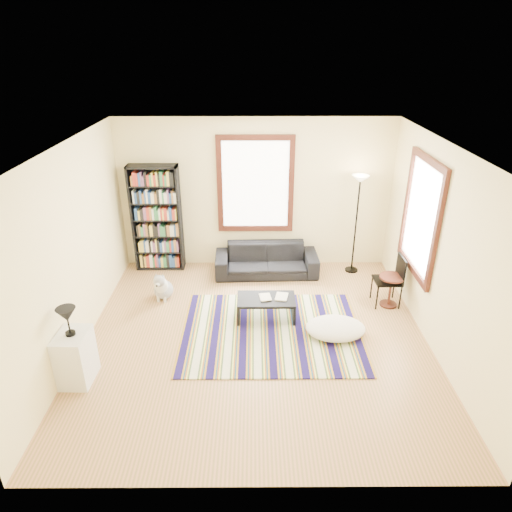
{
  "coord_description": "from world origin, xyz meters",
  "views": [
    {
      "loc": [
        -0.03,
        -5.58,
        4.01
      ],
      "look_at": [
        0.0,
        0.5,
        1.1
      ],
      "focal_mm": 32.0,
      "sensor_mm": 36.0,
      "label": 1
    }
  ],
  "objects_px": {
    "bookshelf": "(157,219)",
    "floor_cushion": "(335,328)",
    "sofa": "(266,260)",
    "coffee_table": "(266,308)",
    "white_cabinet": "(76,357)",
    "floor_lamp": "(356,225)",
    "folding_chair": "(387,281)",
    "dog": "(163,285)",
    "side_table": "(390,291)"
  },
  "relations": [
    {
      "from": "bookshelf",
      "to": "floor_cushion",
      "type": "relative_size",
      "value": 2.24
    },
    {
      "from": "sofa",
      "to": "coffee_table",
      "type": "xyz_separation_m",
      "value": [
        -0.04,
        -1.53,
        -0.1
      ]
    },
    {
      "from": "coffee_table",
      "to": "white_cabinet",
      "type": "xyz_separation_m",
      "value": [
        -2.46,
        -1.43,
        0.17
      ]
    },
    {
      "from": "bookshelf",
      "to": "floor_lamp",
      "type": "height_order",
      "value": "bookshelf"
    },
    {
      "from": "floor_cushion",
      "to": "folding_chair",
      "type": "relative_size",
      "value": 1.04
    },
    {
      "from": "white_cabinet",
      "to": "coffee_table",
      "type": "bearing_deg",
      "value": 32.05
    },
    {
      "from": "sofa",
      "to": "coffee_table",
      "type": "height_order",
      "value": "sofa"
    },
    {
      "from": "folding_chair",
      "to": "white_cabinet",
      "type": "relative_size",
      "value": 1.23
    },
    {
      "from": "bookshelf",
      "to": "white_cabinet",
      "type": "bearing_deg",
      "value": -98.42
    },
    {
      "from": "floor_cushion",
      "to": "dog",
      "type": "xyz_separation_m",
      "value": [
        -2.75,
        1.1,
        0.14
      ]
    },
    {
      "from": "sofa",
      "to": "side_table",
      "type": "xyz_separation_m",
      "value": [
        2.0,
        -1.15,
        -0.01
      ]
    },
    {
      "from": "dog",
      "to": "folding_chair",
      "type": "bearing_deg",
      "value": 3.72
    },
    {
      "from": "floor_lamp",
      "to": "dog",
      "type": "height_order",
      "value": "floor_lamp"
    },
    {
      "from": "bookshelf",
      "to": "floor_lamp",
      "type": "relative_size",
      "value": 1.08
    },
    {
      "from": "side_table",
      "to": "folding_chair",
      "type": "height_order",
      "value": "folding_chair"
    },
    {
      "from": "side_table",
      "to": "sofa",
      "type": "bearing_deg",
      "value": 149.99
    },
    {
      "from": "side_table",
      "to": "dog",
      "type": "xyz_separation_m",
      "value": [
        -3.77,
        0.27,
        -0.02
      ]
    },
    {
      "from": "floor_lamp",
      "to": "coffee_table",
      "type": "bearing_deg",
      "value": -135.77
    },
    {
      "from": "coffee_table",
      "to": "floor_lamp",
      "type": "bearing_deg",
      "value": 44.23
    },
    {
      "from": "floor_cushion",
      "to": "side_table",
      "type": "distance_m",
      "value": 1.32
    },
    {
      "from": "side_table",
      "to": "coffee_table",
      "type": "bearing_deg",
      "value": -169.61
    },
    {
      "from": "floor_lamp",
      "to": "white_cabinet",
      "type": "bearing_deg",
      "value": -143.51
    },
    {
      "from": "sofa",
      "to": "side_table",
      "type": "distance_m",
      "value": 2.31
    },
    {
      "from": "floor_cushion",
      "to": "coffee_table",
      "type": "bearing_deg",
      "value": 156.11
    },
    {
      "from": "floor_cushion",
      "to": "floor_lamp",
      "type": "distance_m",
      "value": 2.33
    },
    {
      "from": "sofa",
      "to": "white_cabinet",
      "type": "height_order",
      "value": "white_cabinet"
    },
    {
      "from": "white_cabinet",
      "to": "folding_chair",
      "type": "bearing_deg",
      "value": 24.61
    },
    {
      "from": "floor_lamp",
      "to": "folding_chair",
      "type": "height_order",
      "value": "floor_lamp"
    },
    {
      "from": "coffee_table",
      "to": "white_cabinet",
      "type": "bearing_deg",
      "value": -149.85
    },
    {
      "from": "folding_chair",
      "to": "coffee_table",
      "type": "bearing_deg",
      "value": -168.63
    },
    {
      "from": "bookshelf",
      "to": "dog",
      "type": "height_order",
      "value": "bookshelf"
    },
    {
      "from": "folding_chair",
      "to": "white_cabinet",
      "type": "bearing_deg",
      "value": -158.23
    },
    {
      "from": "dog",
      "to": "coffee_table",
      "type": "bearing_deg",
      "value": -13.54
    },
    {
      "from": "side_table",
      "to": "dog",
      "type": "distance_m",
      "value": 3.78
    },
    {
      "from": "floor_cushion",
      "to": "floor_lamp",
      "type": "relative_size",
      "value": 0.48
    },
    {
      "from": "floor_lamp",
      "to": "folding_chair",
      "type": "bearing_deg",
      "value": -75.0
    },
    {
      "from": "coffee_table",
      "to": "floor_cushion",
      "type": "height_order",
      "value": "coffee_table"
    },
    {
      "from": "floor_lamp",
      "to": "white_cabinet",
      "type": "xyz_separation_m",
      "value": [
        -4.13,
        -3.06,
        -0.58
      ]
    },
    {
      "from": "floor_cushion",
      "to": "side_table",
      "type": "relative_size",
      "value": 1.65
    },
    {
      "from": "folding_chair",
      "to": "side_table",
      "type": "bearing_deg",
      "value": -51.16
    },
    {
      "from": "sofa",
      "to": "white_cabinet",
      "type": "xyz_separation_m",
      "value": [
        -2.5,
        -2.96,
        0.07
      ]
    },
    {
      "from": "bookshelf",
      "to": "white_cabinet",
      "type": "xyz_separation_m",
      "value": [
        -0.48,
        -3.23,
        -0.65
      ]
    },
    {
      "from": "sofa",
      "to": "floor_cushion",
      "type": "xyz_separation_m",
      "value": [
        0.98,
        -1.98,
        -0.16
      ]
    },
    {
      "from": "floor_lamp",
      "to": "side_table",
      "type": "xyz_separation_m",
      "value": [
        0.37,
        -1.25,
        -0.66
      ]
    },
    {
      "from": "white_cabinet",
      "to": "dog",
      "type": "distance_m",
      "value": 2.2
    },
    {
      "from": "floor_cushion",
      "to": "side_table",
      "type": "height_order",
      "value": "side_table"
    },
    {
      "from": "bookshelf",
      "to": "floor_lamp",
      "type": "xyz_separation_m",
      "value": [
        3.65,
        -0.17,
        -0.07
      ]
    },
    {
      "from": "floor_lamp",
      "to": "side_table",
      "type": "height_order",
      "value": "floor_lamp"
    },
    {
      "from": "bookshelf",
      "to": "dog",
      "type": "bearing_deg",
      "value": -77.49
    },
    {
      "from": "coffee_table",
      "to": "side_table",
      "type": "bearing_deg",
      "value": 10.39
    }
  ]
}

